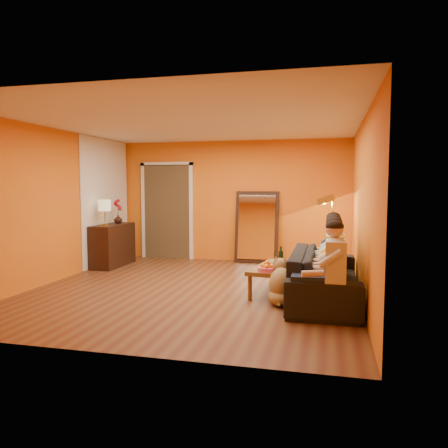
% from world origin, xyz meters
% --- Properties ---
extents(room_shell, '(5.00, 5.50, 2.60)m').
position_xyz_m(room_shell, '(0.00, 0.37, 1.30)').
color(room_shell, brown).
rests_on(room_shell, ground).
extents(white_accent, '(0.02, 1.90, 2.58)m').
position_xyz_m(white_accent, '(-2.48, 1.75, 1.30)').
color(white_accent, white).
rests_on(white_accent, wall_left).
extents(doorway_recess, '(1.06, 0.30, 2.10)m').
position_xyz_m(doorway_recess, '(-1.50, 2.83, 1.05)').
color(doorway_recess, '#3F2D19').
rests_on(doorway_recess, floor).
extents(door_jamb_left, '(0.08, 0.06, 2.20)m').
position_xyz_m(door_jamb_left, '(-2.07, 2.71, 1.05)').
color(door_jamb_left, white).
rests_on(door_jamb_left, wall_back).
extents(door_jamb_right, '(0.08, 0.06, 2.20)m').
position_xyz_m(door_jamb_right, '(-0.93, 2.71, 1.05)').
color(door_jamb_right, white).
rests_on(door_jamb_right, wall_back).
extents(door_header, '(1.22, 0.06, 0.08)m').
position_xyz_m(door_header, '(-1.50, 2.71, 2.12)').
color(door_header, white).
rests_on(door_header, wall_back).
extents(mirror_frame, '(0.92, 0.27, 1.51)m').
position_xyz_m(mirror_frame, '(0.55, 2.63, 0.76)').
color(mirror_frame, black).
rests_on(mirror_frame, floor).
extents(mirror_glass, '(0.78, 0.21, 1.35)m').
position_xyz_m(mirror_glass, '(0.55, 2.59, 0.76)').
color(mirror_glass, white).
rests_on(mirror_glass, mirror_frame).
extents(sideboard, '(0.44, 1.18, 0.85)m').
position_xyz_m(sideboard, '(-2.24, 1.55, 0.42)').
color(sideboard, black).
rests_on(sideboard, floor).
extents(table_lamp, '(0.24, 0.24, 0.51)m').
position_xyz_m(table_lamp, '(-2.24, 1.25, 1.10)').
color(table_lamp, beige).
rests_on(table_lamp, sideboard).
extents(sofa, '(2.40, 0.94, 0.70)m').
position_xyz_m(sofa, '(2.00, -0.16, 0.35)').
color(sofa, black).
rests_on(sofa, floor).
extents(coffee_table, '(0.81, 1.30, 0.42)m').
position_xyz_m(coffee_table, '(1.30, 0.02, 0.21)').
color(coffee_table, brown).
rests_on(coffee_table, floor).
extents(floor_lamp, '(0.34, 0.29, 1.44)m').
position_xyz_m(floor_lamp, '(2.10, 1.61, 0.72)').
color(floor_lamp, '#AF9533').
rests_on(floor_lamp, floor).
extents(dog, '(0.38, 0.57, 0.65)m').
position_xyz_m(dog, '(1.42, -0.58, 0.33)').
color(dog, olive).
rests_on(dog, floor).
extents(person_far_left, '(0.70, 0.44, 1.22)m').
position_xyz_m(person_far_left, '(2.13, -1.16, 0.61)').
color(person_far_left, beige).
rests_on(person_far_left, sofa).
extents(person_mid_left, '(0.70, 0.44, 1.22)m').
position_xyz_m(person_mid_left, '(2.13, -0.61, 0.61)').
color(person_mid_left, '#E4C24C').
rests_on(person_mid_left, sofa).
extents(person_mid_right, '(0.70, 0.44, 1.22)m').
position_xyz_m(person_mid_right, '(2.13, -0.06, 0.61)').
color(person_mid_right, '#9CCFF1').
rests_on(person_mid_right, sofa).
extents(person_far_right, '(0.70, 0.44, 1.22)m').
position_xyz_m(person_far_right, '(2.13, 0.49, 0.61)').
color(person_far_right, '#302F34').
rests_on(person_far_right, sofa).
extents(fruit_bowl, '(0.26, 0.26, 0.16)m').
position_xyz_m(fruit_bowl, '(1.20, -0.43, 0.50)').
color(fruit_bowl, '#EC5389').
rests_on(fruit_bowl, coffee_table).
extents(wine_bottle, '(0.07, 0.07, 0.31)m').
position_xyz_m(wine_bottle, '(1.35, -0.03, 0.58)').
color(wine_bottle, black).
rests_on(wine_bottle, coffee_table).
extents(tumbler, '(0.10, 0.10, 0.09)m').
position_xyz_m(tumbler, '(1.42, 0.14, 0.46)').
color(tumbler, '#B27F3F').
rests_on(tumbler, coffee_table).
extents(laptop, '(0.41, 0.38, 0.03)m').
position_xyz_m(laptop, '(1.48, 0.37, 0.43)').
color(laptop, black).
rests_on(laptop, coffee_table).
extents(book_lower, '(0.29, 0.31, 0.02)m').
position_xyz_m(book_lower, '(1.12, -0.18, 0.43)').
color(book_lower, black).
rests_on(book_lower, coffee_table).
extents(book_mid, '(0.22, 0.29, 0.02)m').
position_xyz_m(book_mid, '(1.13, -0.17, 0.45)').
color(book_mid, '#AB1322').
rests_on(book_mid, book_lower).
extents(book_upper, '(0.20, 0.24, 0.02)m').
position_xyz_m(book_upper, '(1.12, -0.19, 0.47)').
color(book_upper, black).
rests_on(book_upper, book_mid).
extents(vase, '(0.17, 0.17, 0.18)m').
position_xyz_m(vase, '(-2.24, 1.80, 0.94)').
color(vase, black).
rests_on(vase, sideboard).
extents(flowers, '(0.17, 0.17, 0.51)m').
position_xyz_m(flowers, '(-2.24, 1.80, 1.23)').
color(flowers, '#AB1322').
rests_on(flowers, vase).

